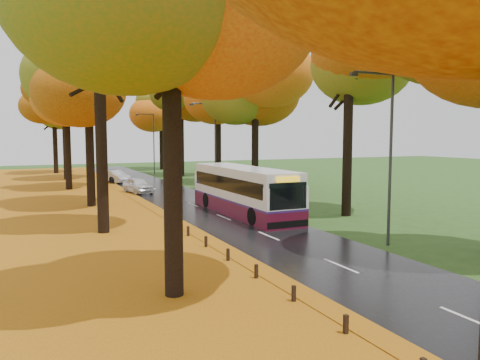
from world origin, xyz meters
TOP-DOWN VIEW (x-y plane):
  - ground at (0.00, 0.00)m, footprint 160.00×160.00m
  - road at (0.00, 25.00)m, footprint 6.50×90.00m
  - centre_line at (0.00, 25.00)m, footprint 0.12×90.00m
  - leaf_verge at (-9.00, 25.00)m, footprint 12.00×90.00m
  - leaf_drift at (-3.05, 25.00)m, footprint 0.90×90.00m
  - trees_left at (-7.18, 27.06)m, footprint 9.20×74.00m
  - trees_right at (7.19, 26.91)m, footprint 9.30×74.20m
  - bollard_row at (-3.70, 4.70)m, footprint 0.11×23.51m
  - streetlamp_near at (3.95, 8.00)m, footprint 2.45×0.18m
  - streetlamp_mid at (3.95, 30.00)m, footprint 2.45×0.18m
  - streetlamp_far at (3.95, 52.00)m, footprint 2.45×0.18m
  - bus at (1.69, 18.72)m, footprint 2.71×11.56m
  - car_white at (-2.16, 32.69)m, footprint 2.34×4.24m
  - car_silver at (-2.35, 42.71)m, footprint 2.66×4.36m
  - car_dark at (-2.35, 43.66)m, footprint 2.17×4.50m

SIDE VIEW (x-z plane):
  - ground at x=0.00m, z-range 0.00..0.00m
  - leaf_verge at x=-9.00m, z-range 0.00..0.02m
  - road at x=0.00m, z-range 0.00..0.04m
  - leaf_drift at x=-3.05m, z-range 0.04..0.05m
  - centre_line at x=0.00m, z-range 0.04..0.05m
  - bollard_row at x=-3.70m, z-range 0.00..0.52m
  - car_dark at x=-2.35m, z-range 0.04..1.30m
  - car_silver at x=-2.35m, z-range 0.04..1.40m
  - car_white at x=-2.16m, z-range 0.04..1.41m
  - bus at x=1.69m, z-range 0.11..3.15m
  - streetlamp_near at x=3.95m, z-range 0.71..8.71m
  - streetlamp_mid at x=3.95m, z-range 0.71..8.71m
  - streetlamp_far at x=3.95m, z-range 0.71..8.71m
  - trees_left at x=-7.18m, z-range 2.59..16.48m
  - trees_right at x=7.19m, z-range 2.71..16.67m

